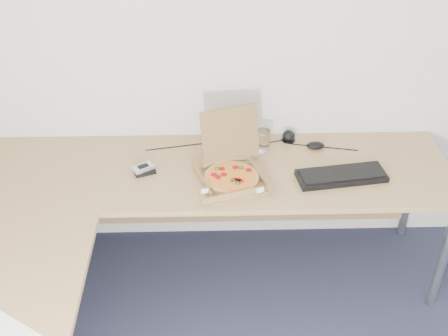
{
  "coord_description": "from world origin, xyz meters",
  "views": [
    {
      "loc": [
        -0.51,
        -1.11,
        2.48
      ],
      "look_at": [
        -0.45,
        1.28,
        0.82
      ],
      "focal_mm": 46.68,
      "sensor_mm": 36.0,
      "label": 1
    }
  ],
  "objects_px": {
    "drinking_glass": "(263,141)",
    "pizza_box": "(231,173)",
    "keyboard": "(341,176)",
    "wallet": "(144,170)",
    "desk": "(146,227)"
  },
  "relations": [
    {
      "from": "drinking_glass",
      "to": "pizza_box",
      "type": "bearing_deg",
      "value": -124.5
    },
    {
      "from": "pizza_box",
      "to": "keyboard",
      "type": "height_order",
      "value": "pizza_box"
    },
    {
      "from": "wallet",
      "to": "pizza_box",
      "type": "bearing_deg",
      "value": -31.89
    },
    {
      "from": "pizza_box",
      "to": "desk",
      "type": "bearing_deg",
      "value": -159.42
    },
    {
      "from": "pizza_box",
      "to": "keyboard",
      "type": "distance_m",
      "value": 0.57
    },
    {
      "from": "keyboard",
      "to": "drinking_glass",
      "type": "bearing_deg",
      "value": 136.3
    },
    {
      "from": "wallet",
      "to": "keyboard",
      "type": "bearing_deg",
      "value": -26.64
    },
    {
      "from": "desk",
      "to": "keyboard",
      "type": "relative_size",
      "value": 5.48
    },
    {
      "from": "desk",
      "to": "drinking_glass",
      "type": "height_order",
      "value": "drinking_glass"
    },
    {
      "from": "wallet",
      "to": "drinking_glass",
      "type": "bearing_deg",
      "value": -5.56
    },
    {
      "from": "pizza_box",
      "to": "keyboard",
      "type": "relative_size",
      "value": 0.8
    },
    {
      "from": "desk",
      "to": "wallet",
      "type": "height_order",
      "value": "wallet"
    },
    {
      "from": "desk",
      "to": "wallet",
      "type": "xyz_separation_m",
      "value": [
        -0.04,
        0.41,
        0.04
      ]
    },
    {
      "from": "drinking_glass",
      "to": "wallet",
      "type": "relative_size",
      "value": 1.2
    },
    {
      "from": "desk",
      "to": "drinking_glass",
      "type": "xyz_separation_m",
      "value": [
        0.59,
        0.6,
        0.09
      ]
    }
  ]
}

